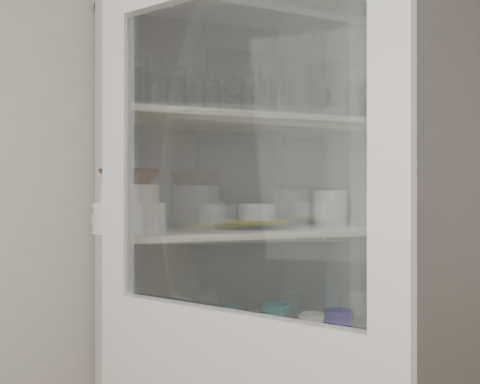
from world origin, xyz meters
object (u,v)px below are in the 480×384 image
object	(u,v)px
goblet_3	(321,105)
mug_teal	(275,318)
goblet_1	(246,105)
terracotta_bowl	(130,177)
pantry_cabinet	(234,312)
plate_stack_front	(130,218)
goblet_0	(176,96)
yellow_trivet	(257,221)
plate_stack_back	(122,221)
mug_blue	(338,322)
goblet_2	(234,97)
measuring_cups	(150,345)
mug_white	(312,326)
white_canister	(126,328)
cream_bowl	(130,194)
grey_bowl_stack	(331,208)
white_ramekin	(257,212)
teal_jar	(230,323)
glass_platter	(257,225)

from	to	relation	value
goblet_3	mug_teal	bearing A→B (deg)	-164.91
goblet_1	terracotta_bowl	distance (m)	0.59
pantry_cabinet	plate_stack_front	bearing A→B (deg)	-162.52
goblet_0	yellow_trivet	xyz separation A→B (m)	(0.28, -0.09, -0.47)
plate_stack_back	mug_blue	world-z (taller)	plate_stack_back
goblet_3	terracotta_bowl	xyz separation A→B (m)	(-0.79, -0.15, -0.31)
goblet_2	plate_stack_back	distance (m)	0.63
yellow_trivet	measuring_cups	size ratio (longest dim) A/B	1.59
pantry_cabinet	mug_white	xyz separation A→B (m)	(0.24, -0.17, -0.03)
pantry_cabinet	white_canister	size ratio (longest dim) A/B	17.15
goblet_1	cream_bowl	world-z (taller)	goblet_1
measuring_cups	terracotta_bowl	bearing A→B (deg)	-175.64
yellow_trivet	grey_bowl_stack	size ratio (longest dim) A/B	1.16
goblet_3	white_ramekin	bearing A→B (deg)	-166.60
cream_bowl	goblet_0	bearing A→B (deg)	41.43
goblet_0	goblet_2	bearing A→B (deg)	-9.62
terracotta_bowl	mug_teal	world-z (taller)	terracotta_bowl
teal_jar	plate_stack_back	bearing A→B (deg)	162.42
pantry_cabinet	terracotta_bowl	xyz separation A→B (m)	(-0.41, -0.13, 0.50)
cream_bowl	white_canister	xyz separation A→B (m)	(0.00, 0.11, -0.47)
goblet_1	white_ramekin	size ratio (longest dim) A/B	1.08
goblet_2	teal_jar	world-z (taller)	goblet_2
teal_jar	cream_bowl	bearing A→B (deg)	-167.21
goblet_2	glass_platter	world-z (taller)	goblet_2
goblet_1	mug_white	bearing A→B (deg)	-51.78
goblet_2	goblet_3	world-z (taller)	goblet_2
goblet_3	measuring_cups	xyz separation A→B (m)	(-0.73, -0.15, -0.87)
grey_bowl_stack	pantry_cabinet	bearing A→B (deg)	174.37
white_ramekin	measuring_cups	xyz separation A→B (m)	(-0.41, -0.07, -0.44)
glass_platter	mug_blue	bearing A→B (deg)	-18.92
glass_platter	mug_white	xyz separation A→B (m)	(0.17, -0.12, -0.36)
glass_platter	mug_white	world-z (taller)	glass_platter
glass_platter	measuring_cups	size ratio (longest dim) A/B	3.18
plate_stack_front	mug_white	xyz separation A→B (m)	(0.65, -0.04, -0.40)
pantry_cabinet	mug_blue	size ratio (longest dim) A/B	18.21
goblet_0	mug_blue	distance (m)	1.04
white_canister	cream_bowl	bearing A→B (deg)	-90.00
goblet_1	pantry_cabinet	bearing A→B (deg)	-142.86
goblet_1	terracotta_bowl	xyz separation A→B (m)	(-0.48, -0.18, -0.29)
mug_blue	mug_white	world-z (taller)	same
pantry_cabinet	goblet_3	world-z (taller)	pantry_cabinet
goblet_0	cream_bowl	distance (m)	0.45
mug_teal	glass_platter	bearing A→B (deg)	-170.93
goblet_0	white_ramekin	bearing A→B (deg)	-18.24
goblet_1	goblet_2	size ratio (longest dim) A/B	0.81
pantry_cabinet	measuring_cups	size ratio (longest dim) A/B	20.60
mug_teal	terracotta_bowl	bearing A→B (deg)	-170.03
plate_stack_front	cream_bowl	size ratio (longest dim) A/B	1.24
yellow_trivet	mug_blue	size ratio (longest dim) A/B	1.41
white_ramekin	grey_bowl_stack	world-z (taller)	grey_bowl_stack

